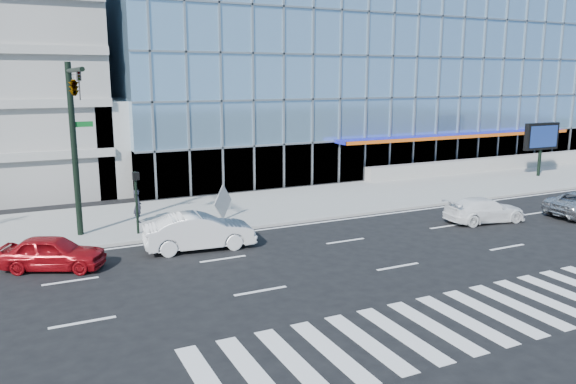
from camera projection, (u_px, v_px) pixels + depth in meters
name	position (u px, v px, depth m)	size (l,w,h in m)	color
ground	(345.00, 241.00, 26.05)	(160.00, 160.00, 0.00)	black
sidewalk	(274.00, 205.00, 33.09)	(120.00, 8.00, 0.15)	gray
theatre_building	(329.00, 77.00, 53.46)	(42.00, 26.00, 15.00)	#7FADD3
ramp_block	(135.00, 143.00, 38.74)	(6.00, 8.00, 6.00)	gray
retaining_wall	(520.00, 161.00, 46.42)	(30.00, 0.80, 1.00)	gray
traffic_signal	(74.00, 108.00, 24.14)	(1.14, 5.74, 8.00)	black
ped_signal_post	(136.00, 193.00, 26.34)	(0.30, 0.33, 3.00)	black
marquee_sign	(542.00, 137.00, 41.90)	(3.20, 0.43, 4.00)	black
white_suv	(485.00, 210.00, 29.40)	(1.80, 4.42, 1.28)	white
white_sedan	(199.00, 231.00, 24.72)	(1.69, 4.84, 1.60)	silver
red_sedan	(53.00, 253.00, 22.09)	(1.62, 4.02, 1.37)	maroon
pedestrian	(138.00, 206.00, 28.69)	(0.62, 0.41, 1.71)	black
tilted_panel	(223.00, 202.00, 29.31)	(1.30, 0.06, 1.30)	gray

